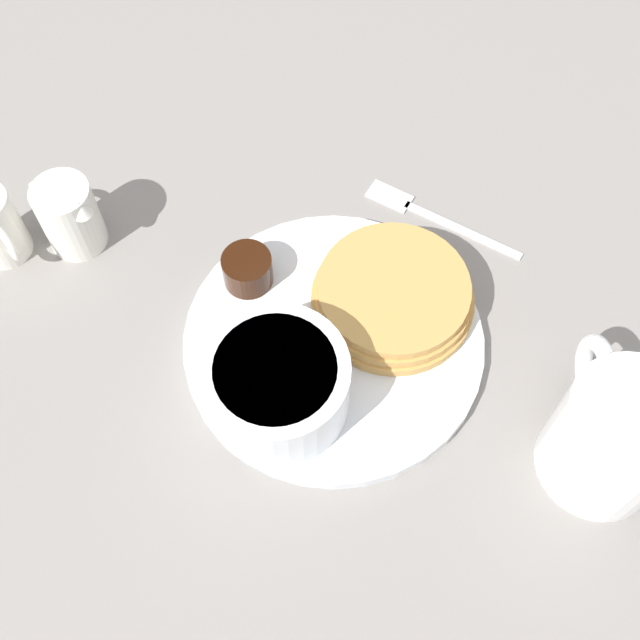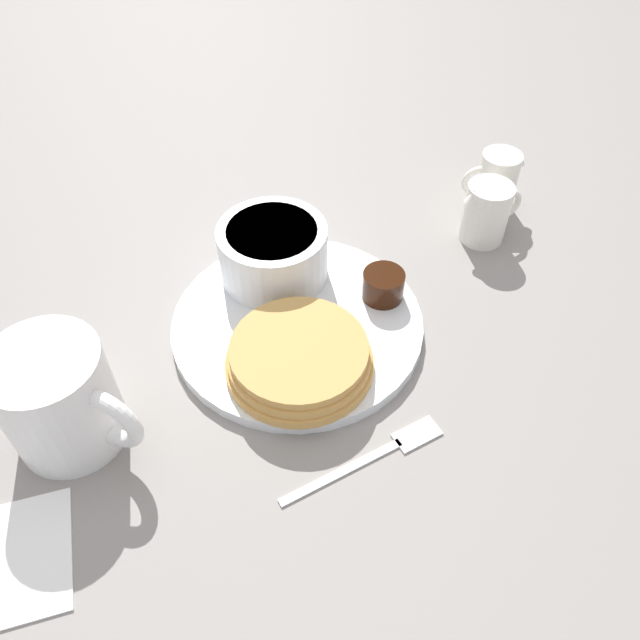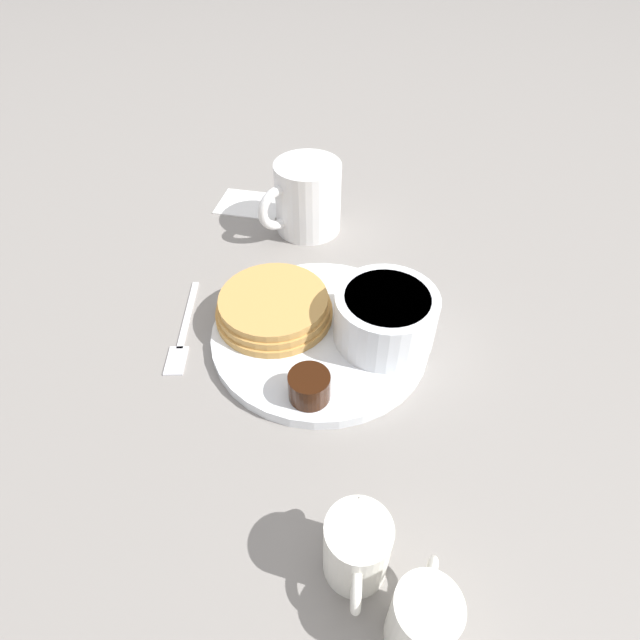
% 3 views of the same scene
% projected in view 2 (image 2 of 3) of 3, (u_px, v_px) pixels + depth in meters
% --- Properties ---
extents(ground_plane, '(4.00, 4.00, 0.00)m').
position_uv_depth(ground_plane, '(298.00, 328.00, 0.58)').
color(ground_plane, gray).
extents(plate, '(0.23, 0.23, 0.01)m').
position_uv_depth(plate, '(298.00, 324.00, 0.58)').
color(plate, white).
rests_on(plate, ground_plane).
extents(pancake_stack, '(0.13, 0.13, 0.03)m').
position_uv_depth(pancake_stack, '(299.00, 357.00, 0.53)').
color(pancake_stack, tan).
rests_on(pancake_stack, plate).
extents(bowl, '(0.10, 0.10, 0.06)m').
position_uv_depth(bowl, '(273.00, 251.00, 0.59)').
color(bowl, white).
rests_on(bowl, plate).
extents(syrup_cup, '(0.04, 0.04, 0.03)m').
position_uv_depth(syrup_cup, '(383.00, 285.00, 0.58)').
color(syrup_cup, black).
rests_on(syrup_cup, plate).
extents(butter_ramekin, '(0.04, 0.04, 0.04)m').
position_uv_depth(butter_ramekin, '(281.00, 248.00, 0.62)').
color(butter_ramekin, white).
rests_on(butter_ramekin, plate).
extents(coffee_mug, '(0.10, 0.11, 0.09)m').
position_uv_depth(coffee_mug, '(61.00, 400.00, 0.47)').
color(coffee_mug, white).
rests_on(coffee_mug, ground_plane).
extents(creamer_pitcher_near, '(0.05, 0.07, 0.07)m').
position_uv_depth(creamer_pitcher_near, '(487.00, 212.00, 0.65)').
color(creamer_pitcher_near, white).
rests_on(creamer_pitcher_near, ground_plane).
extents(creamer_pitcher_far, '(0.04, 0.07, 0.07)m').
position_uv_depth(creamer_pitcher_far, '(496.00, 180.00, 0.68)').
color(creamer_pitcher_far, white).
rests_on(creamer_pitcher_far, ground_plane).
extents(fork, '(0.05, 0.14, 0.00)m').
position_uv_depth(fork, '(382.00, 452.00, 0.49)').
color(fork, silver).
rests_on(fork, ground_plane).
extents(napkin, '(0.09, 0.07, 0.00)m').
position_uv_depth(napkin, '(20.00, 558.00, 0.43)').
color(napkin, white).
rests_on(napkin, ground_plane).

